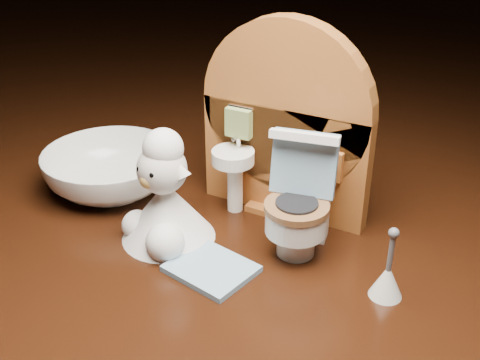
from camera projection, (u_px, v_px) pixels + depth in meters
name	position (u px, v px, depth m)	size (l,w,h in m)	color
backdrop_panel	(284.00, 132.00, 0.44)	(0.13, 0.05, 0.15)	#9E5622
toy_toilet	(300.00, 208.00, 0.41)	(0.05, 0.06, 0.09)	white
bath_mat	(211.00, 269.00, 0.40)	(0.05, 0.04, 0.00)	#7CA3BD
toilet_brush	(387.00, 278.00, 0.37)	(0.02, 0.02, 0.05)	white
plush_lamb	(165.00, 202.00, 0.42)	(0.07, 0.07, 0.09)	white
ceramic_bowl	(110.00, 171.00, 0.49)	(0.11, 0.11, 0.03)	white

